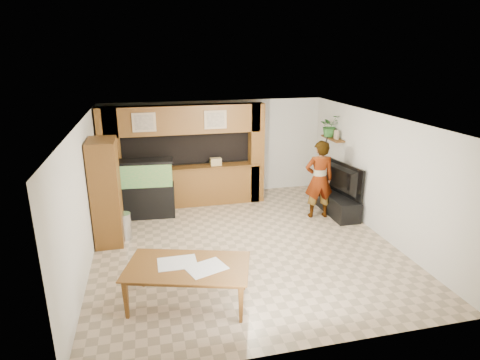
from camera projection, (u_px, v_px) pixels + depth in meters
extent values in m
plane|color=tan|center=(243.00, 243.00, 8.40)|extent=(6.50, 6.50, 0.00)
plane|color=white|center=(243.00, 120.00, 7.61)|extent=(6.50, 6.50, 0.00)
plane|color=beige|center=(215.00, 148.00, 11.02)|extent=(6.00, 0.00, 6.00)
plane|color=beige|center=(85.00, 196.00, 7.34)|extent=(0.00, 6.50, 6.50)
plane|color=beige|center=(378.00, 174.00, 8.66)|extent=(0.00, 6.50, 6.50)
cube|color=brown|center=(187.00, 187.00, 10.32)|extent=(3.80, 0.35, 1.00)
cube|color=brown|center=(186.00, 168.00, 10.16)|extent=(3.80, 0.43, 0.04)
cube|color=brown|center=(184.00, 120.00, 9.79)|extent=(3.80, 0.35, 0.70)
cube|color=brown|center=(111.00, 161.00, 9.68)|extent=(0.50, 0.35, 2.60)
cube|color=brown|center=(256.00, 153.00, 10.48)|extent=(0.35, 0.35, 2.60)
cube|color=black|center=(183.00, 147.00, 10.54)|extent=(4.20, 0.45, 0.85)
cube|color=tan|center=(144.00, 122.00, 9.40)|extent=(0.55, 0.03, 0.45)
cube|color=tan|center=(144.00, 122.00, 9.38)|extent=(0.43, 0.01, 0.35)
cube|color=tan|center=(215.00, 120.00, 9.77)|extent=(0.55, 0.03, 0.45)
cube|color=tan|center=(216.00, 120.00, 9.75)|extent=(0.43, 0.01, 0.35)
cylinder|color=black|center=(89.00, 152.00, 8.09)|extent=(0.04, 0.25, 0.25)
cylinder|color=white|center=(90.00, 152.00, 8.10)|extent=(0.01, 0.21, 0.21)
cube|color=brown|center=(333.00, 138.00, 10.31)|extent=(0.25, 0.90, 0.04)
cube|color=brown|center=(106.00, 192.00, 8.18)|extent=(0.55, 0.89, 2.18)
cylinder|color=#B2B2B7|center=(124.00, 226.00, 8.52)|extent=(0.31, 0.31, 0.57)
cube|color=black|center=(148.00, 201.00, 9.67)|extent=(1.28, 0.48, 0.80)
cube|color=#388D54|center=(146.00, 174.00, 9.46)|extent=(1.22, 0.45, 0.55)
cube|color=black|center=(145.00, 161.00, 9.37)|extent=(1.28, 0.48, 0.06)
cube|color=black|center=(337.00, 204.00, 9.87)|extent=(0.53, 1.45, 0.48)
imported|color=black|center=(339.00, 180.00, 9.68)|extent=(0.41, 1.38, 0.79)
cube|color=tan|center=(336.00, 135.00, 10.10)|extent=(0.06, 0.17, 0.22)
imported|color=#2D692A|center=(330.00, 126.00, 10.36)|extent=(0.62, 0.57, 0.57)
imported|color=tan|center=(319.00, 179.00, 9.49)|extent=(0.73, 0.52, 1.89)
cylinder|color=black|center=(327.00, 140.00, 9.05)|extent=(0.03, 0.09, 0.15)
imported|color=brown|center=(188.00, 286.00, 6.27)|extent=(2.12, 1.56, 0.67)
cube|color=silver|center=(177.00, 263.00, 6.28)|extent=(0.61, 0.44, 0.01)
cube|color=silver|center=(206.00, 268.00, 6.13)|extent=(0.70, 0.61, 0.01)
cube|color=tan|center=(216.00, 162.00, 10.30)|extent=(0.29, 0.20, 0.19)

